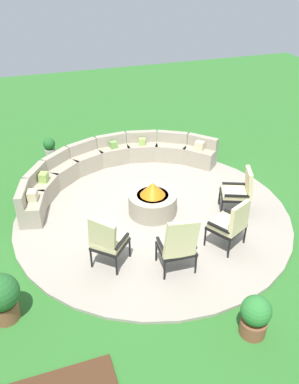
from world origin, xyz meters
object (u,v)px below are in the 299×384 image
Objects in this scene: fire_pit at (153,201)px; potted_plant_3 at (50,148)px; lounge_chair_back_right at (240,190)px; lounge_chair_front_right at (178,244)px; lounge_chair_front_left at (107,240)px; potted_plant_0 at (255,315)px; potted_plant_2 at (1,296)px; curved_stone_bench at (110,164)px; lounge_chair_back_left at (231,223)px.

potted_plant_3 is at bearing 117.35° from fire_pit.
lounge_chair_back_right is (1.71, -0.55, 0.25)m from fire_pit.
lounge_chair_front_left is at bearing 157.76° from lounge_chair_front_right.
potted_plant_2 reaches higher than potted_plant_0.
potted_plant_0 is (1.66, -2.05, -0.24)m from lounge_chair_front_left.
lounge_chair_front_left is at bearing -134.89° from fire_pit.
curved_stone_bench is at bearing 117.76° from lounge_chair_front_left.
curved_stone_bench is at bearing 84.09° from lounge_chair_back_left.
potted_plant_0 is at bearing -66.38° from lounge_chair_front_right.
potted_plant_3 is (-1.55, 5.14, -0.32)m from lounge_chair_front_right.
curved_stone_bench is at bearing 103.75° from fire_pit.
potted_plant_0 is at bearing -23.35° from potted_plant_2.
potted_plant_0 is 1.15× the size of potted_plant_3.
lounge_chair_front_left is 3.07m from lounge_chair_back_right.
lounge_chair_back_left is at bearing 4.86° from potted_plant_2.
potted_plant_3 is at bearing 75.91° from potted_plant_2.
curved_stone_bench reaches higher than potted_plant_3.
potted_plant_0 reaches higher than potted_plant_3.
potted_plant_3 is at bearing 107.63° from potted_plant_0.
curved_stone_bench is 3.25m from lounge_chair_front_left.
potted_plant_2 is 1.36× the size of potted_plant_3.
lounge_chair_front_left is 1.82× the size of potted_plant_3.
potted_plant_2 is at bearing 155.85° from lounge_chair_back_left.
lounge_chair_back_left is at bearing 17.14° from lounge_chair_front_right.
fire_pit is 0.20× the size of curved_stone_bench.
lounge_chair_front_left is at bearing -84.36° from potted_plant_3.
lounge_chair_back_right reaches higher than potted_plant_3.
fire_pit is 1.23× the size of potted_plant_2.
lounge_chair_back_left is 1.46× the size of potted_plant_0.
potted_plant_0 is (0.84, -5.18, 0.02)m from curved_stone_bench.
potted_plant_0 is at bearing -72.37° from potted_plant_3.
lounge_chair_back_left is 1.00× the size of lounge_chair_back_right.
potted_plant_2 is at bearing -119.67° from lounge_chair_front_left.
fire_pit is at bearing 94.89° from lounge_chair_back_right.
potted_plant_3 is (-2.12, 6.67, -0.06)m from potted_plant_0.
lounge_chair_front_left reaches higher than lounge_chair_back_right.
lounge_chair_back_right is 1.23× the size of potted_plant_2.
lounge_chair_front_right is 1.89× the size of potted_plant_3.
potted_plant_3 is (-3.44, 3.90, -0.28)m from lounge_chair_back_right.
lounge_chair_back_right reaches higher than potted_plant_0.
lounge_chair_front_right is 2.27m from lounge_chair_back_right.
potted_plant_0 is at bearing -8.51° from lounge_chair_front_left.
lounge_chair_front_left is 1.86m from potted_plant_2.
lounge_chair_back_left is at bearing 36.61° from lounge_chair_front_left.
potted_plant_2 is (-3.42, 1.48, 0.08)m from potted_plant_0.
potted_plant_2 reaches higher than potted_plant_3.
curved_stone_bench is 3.25m from lounge_chair_back_right.
fire_pit is at bearing -62.65° from potted_plant_3.
fire_pit reaches higher than potted_plant_3.
curved_stone_bench is 4.54× the size of lounge_chair_front_left.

